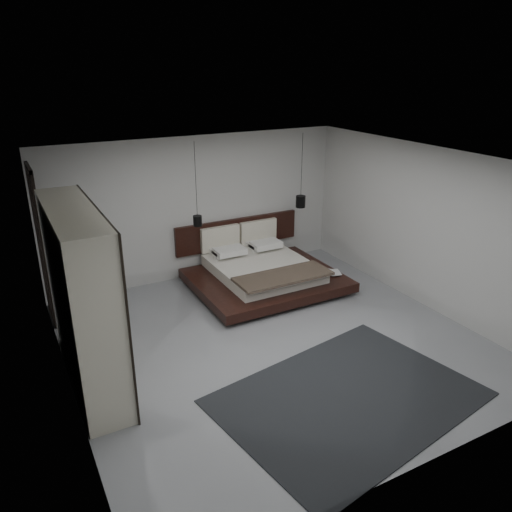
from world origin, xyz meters
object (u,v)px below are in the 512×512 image
pendant_right (301,201)px  pendant_left (197,220)px  bed (262,271)px  lattice_screen (41,246)px  rug (348,397)px  wardrobe (83,299)px

pendant_right → pendant_left: bearing=180.0°
pendant_left → bed: bearing=-20.8°
lattice_screen → rug: size_ratio=0.80×
pendant_left → rug: bearing=-84.1°
lattice_screen → pendant_right: (4.91, -0.12, 0.14)m
rug → pendant_left: bearing=95.9°
wardrobe → rug: bearing=-35.4°
bed → pendant_right: size_ratio=1.84×
lattice_screen → pendant_right: pendant_right is taller
pendant_right → bed: bearing=-159.2°
lattice_screen → rug: 5.33m
wardrobe → pendant_left: bearing=39.9°
pendant_left → wardrobe: (-2.42, -2.02, -0.15)m
lattice_screen → wardrobe: lattice_screen is taller
lattice_screen → rug: lattice_screen is taller
bed → pendant_left: (-1.12, 0.42, 1.09)m
bed → pendant_left: bearing=159.2°
lattice_screen → pendant_right: size_ratio=1.75×
pendant_right → wardrobe: pendant_right is taller
bed → wardrobe: wardrobe is taller
bed → lattice_screen: bearing=171.9°
bed → pendant_right: 1.66m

